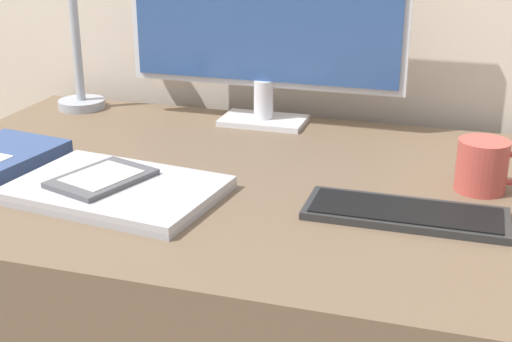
{
  "coord_description": "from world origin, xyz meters",
  "views": [
    {
      "loc": [
        0.38,
        -1.02,
        1.17
      ],
      "look_at": [
        0.07,
        -0.02,
        0.77
      ],
      "focal_mm": 50.0,
      "sensor_mm": 36.0,
      "label": 1
    }
  ],
  "objects_px": {
    "keyboard": "(405,213)",
    "laptop": "(117,190)",
    "monitor": "(264,13)",
    "ereader": "(102,178)",
    "desk_lamp": "(73,7)",
    "coffee_mug": "(483,166)"
  },
  "relations": [
    {
      "from": "keyboard",
      "to": "laptop",
      "type": "height_order",
      "value": "laptop"
    },
    {
      "from": "monitor",
      "to": "ereader",
      "type": "relative_size",
      "value": 3.23
    },
    {
      "from": "laptop",
      "to": "ereader",
      "type": "height_order",
      "value": "ereader"
    },
    {
      "from": "desk_lamp",
      "to": "coffee_mug",
      "type": "xyz_separation_m",
      "value": [
        0.9,
        -0.26,
        -0.19
      ]
    },
    {
      "from": "monitor",
      "to": "desk_lamp",
      "type": "xyz_separation_m",
      "value": [
        -0.44,
        -0.01,
        -0.01
      ]
    },
    {
      "from": "monitor",
      "to": "coffee_mug",
      "type": "relative_size",
      "value": 5.1
    },
    {
      "from": "laptop",
      "to": "coffee_mug",
      "type": "xyz_separation_m",
      "value": [
        0.58,
        0.2,
        0.03
      ]
    },
    {
      "from": "monitor",
      "to": "ereader",
      "type": "bearing_deg",
      "value": -107.27
    },
    {
      "from": "monitor",
      "to": "laptop",
      "type": "xyz_separation_m",
      "value": [
        -0.12,
        -0.47,
        -0.23
      ]
    },
    {
      "from": "keyboard",
      "to": "desk_lamp",
      "type": "bearing_deg",
      "value": 152.92
    },
    {
      "from": "keyboard",
      "to": "laptop",
      "type": "bearing_deg",
      "value": -173.6
    },
    {
      "from": "laptop",
      "to": "coffee_mug",
      "type": "relative_size",
      "value": 3.02
    },
    {
      "from": "desk_lamp",
      "to": "coffee_mug",
      "type": "height_order",
      "value": "desk_lamp"
    },
    {
      "from": "monitor",
      "to": "laptop",
      "type": "relative_size",
      "value": 1.69
    },
    {
      "from": "monitor",
      "to": "keyboard",
      "type": "xyz_separation_m",
      "value": [
        0.35,
        -0.42,
        -0.23
      ]
    },
    {
      "from": "laptop",
      "to": "coffee_mug",
      "type": "distance_m",
      "value": 0.61
    },
    {
      "from": "ereader",
      "to": "laptop",
      "type": "bearing_deg",
      "value": -9.22
    },
    {
      "from": "laptop",
      "to": "ereader",
      "type": "xyz_separation_m",
      "value": [
        -0.03,
        0.0,
        0.02
      ]
    },
    {
      "from": "laptop",
      "to": "ereader",
      "type": "relative_size",
      "value": 1.91
    },
    {
      "from": "monitor",
      "to": "keyboard",
      "type": "distance_m",
      "value": 0.59
    },
    {
      "from": "monitor",
      "to": "ereader",
      "type": "xyz_separation_m",
      "value": [
        -0.14,
        -0.46,
        -0.21
      ]
    },
    {
      "from": "keyboard",
      "to": "coffee_mug",
      "type": "distance_m",
      "value": 0.19
    }
  ]
}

